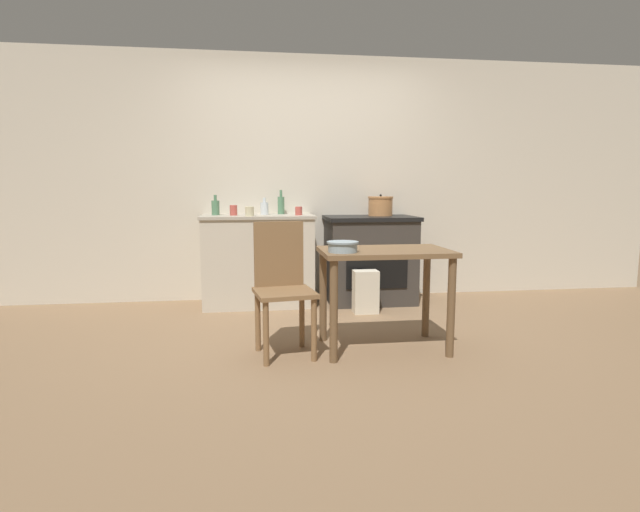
{
  "coord_description": "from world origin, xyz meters",
  "views": [
    {
      "loc": [
        -0.59,
        -3.76,
        1.17
      ],
      "look_at": [
        0.0,
        0.48,
        0.59
      ],
      "focal_mm": 28.0,
      "sensor_mm": 36.0,
      "label": 1
    }
  ],
  "objects_px": {
    "bottle_mid_left": "(281,205)",
    "mixing_bowl_large": "(343,246)",
    "stock_pot": "(380,206)",
    "cup_center_left": "(234,210)",
    "chair": "(282,284)",
    "cup_center_right": "(299,211)",
    "flour_sack": "(366,292)",
    "stove": "(370,259)",
    "bottle_left": "(216,207)",
    "bottle_far_left": "(264,208)",
    "cup_center": "(250,211)",
    "work_table": "(384,268)"
  },
  "relations": [
    {
      "from": "chair",
      "to": "mixing_bowl_large",
      "type": "height_order",
      "value": "chair"
    },
    {
      "from": "chair",
      "to": "flour_sack",
      "type": "distance_m",
      "value": 1.39
    },
    {
      "from": "flour_sack",
      "to": "mixing_bowl_large",
      "type": "bearing_deg",
      "value": -110.58
    },
    {
      "from": "flour_sack",
      "to": "stock_pot",
      "type": "height_order",
      "value": "stock_pot"
    },
    {
      "from": "bottle_mid_left",
      "to": "stove",
      "type": "bearing_deg",
      "value": -10.81
    },
    {
      "from": "bottle_far_left",
      "to": "flour_sack",
      "type": "bearing_deg",
      "value": -31.67
    },
    {
      "from": "chair",
      "to": "cup_center_right",
      "type": "bearing_deg",
      "value": 71.37
    },
    {
      "from": "work_table",
      "to": "mixing_bowl_large",
      "type": "distance_m",
      "value": 0.39
    },
    {
      "from": "bottle_left",
      "to": "cup_center_left",
      "type": "xyz_separation_m",
      "value": [
        0.18,
        -0.09,
        -0.03
      ]
    },
    {
      "from": "work_table",
      "to": "stove",
      "type": "bearing_deg",
      "value": 80.28
    },
    {
      "from": "flour_sack",
      "to": "bottle_left",
      "type": "xyz_separation_m",
      "value": [
        -1.41,
        0.55,
        0.79
      ]
    },
    {
      "from": "bottle_far_left",
      "to": "bottle_mid_left",
      "type": "height_order",
      "value": "bottle_mid_left"
    },
    {
      "from": "chair",
      "to": "bottle_left",
      "type": "relative_size",
      "value": 4.69
    },
    {
      "from": "work_table",
      "to": "bottle_left",
      "type": "distance_m",
      "value": 2.1
    },
    {
      "from": "bottle_far_left",
      "to": "cup_center",
      "type": "xyz_separation_m",
      "value": [
        -0.15,
        -0.28,
        -0.02
      ]
    },
    {
      "from": "stove",
      "to": "bottle_mid_left",
      "type": "height_order",
      "value": "bottle_mid_left"
    },
    {
      "from": "mixing_bowl_large",
      "to": "bottle_left",
      "type": "xyz_separation_m",
      "value": [
        -0.97,
        1.72,
        0.21
      ]
    },
    {
      "from": "mixing_bowl_large",
      "to": "bottle_far_left",
      "type": "distance_m",
      "value": 1.82
    },
    {
      "from": "work_table",
      "to": "cup_center_right",
      "type": "xyz_separation_m",
      "value": [
        -0.48,
        1.47,
        0.35
      ]
    },
    {
      "from": "bottle_left",
      "to": "flour_sack",
      "type": "bearing_deg",
      "value": -21.19
    },
    {
      "from": "cup_center",
      "to": "stock_pot",
      "type": "bearing_deg",
      "value": 10.87
    },
    {
      "from": "bottle_far_left",
      "to": "cup_center",
      "type": "relative_size",
      "value": 1.87
    },
    {
      "from": "bottle_mid_left",
      "to": "cup_center_left",
      "type": "relative_size",
      "value": 2.46
    },
    {
      "from": "mixing_bowl_large",
      "to": "work_table",
      "type": "bearing_deg",
      "value": 19.61
    },
    {
      "from": "chair",
      "to": "bottle_left",
      "type": "bearing_deg",
      "value": 100.69
    },
    {
      "from": "stock_pot",
      "to": "cup_center_right",
      "type": "height_order",
      "value": "stock_pot"
    },
    {
      "from": "chair",
      "to": "stock_pot",
      "type": "distance_m",
      "value": 2.02
    },
    {
      "from": "bottle_mid_left",
      "to": "mixing_bowl_large",
      "type": "bearing_deg",
      "value": -80.29
    },
    {
      "from": "stove",
      "to": "bottle_far_left",
      "type": "xyz_separation_m",
      "value": [
        -1.08,
        0.1,
        0.53
      ]
    },
    {
      "from": "stock_pot",
      "to": "bottle_mid_left",
      "type": "height_order",
      "value": "bottle_mid_left"
    },
    {
      "from": "mixing_bowl_large",
      "to": "cup_center",
      "type": "distance_m",
      "value": 1.61
    },
    {
      "from": "chair",
      "to": "cup_center",
      "type": "relative_size",
      "value": 10.24
    },
    {
      "from": "stove",
      "to": "bottle_far_left",
      "type": "distance_m",
      "value": 1.2
    },
    {
      "from": "flour_sack",
      "to": "bottle_mid_left",
      "type": "bearing_deg",
      "value": 139.35
    },
    {
      "from": "chair",
      "to": "cup_center",
      "type": "height_order",
      "value": "cup_center"
    },
    {
      "from": "cup_center_right",
      "to": "mixing_bowl_large",
      "type": "bearing_deg",
      "value": -84.53
    },
    {
      "from": "flour_sack",
      "to": "cup_center",
      "type": "bearing_deg",
      "value": 164.86
    },
    {
      "from": "cup_center_right",
      "to": "work_table",
      "type": "bearing_deg",
      "value": -71.8
    },
    {
      "from": "flour_sack",
      "to": "cup_center",
      "type": "height_order",
      "value": "cup_center"
    },
    {
      "from": "chair",
      "to": "flour_sack",
      "type": "bearing_deg",
      "value": 42.44
    },
    {
      "from": "cup_center",
      "to": "bottle_mid_left",
      "type": "bearing_deg",
      "value": 47.82
    },
    {
      "from": "stove",
      "to": "flour_sack",
      "type": "distance_m",
      "value": 0.55
    },
    {
      "from": "bottle_far_left",
      "to": "cup_center",
      "type": "bearing_deg",
      "value": -117.96
    },
    {
      "from": "bottle_mid_left",
      "to": "chair",
      "type": "bearing_deg",
      "value": -93.33
    },
    {
      "from": "work_table",
      "to": "bottle_mid_left",
      "type": "relative_size",
      "value": 3.73
    },
    {
      "from": "stock_pot",
      "to": "bottle_mid_left",
      "type": "xyz_separation_m",
      "value": [
        -1.03,
        0.1,
        0.01
      ]
    },
    {
      "from": "stock_pot",
      "to": "cup_center_left",
      "type": "height_order",
      "value": "stock_pot"
    },
    {
      "from": "stock_pot",
      "to": "stove",
      "type": "bearing_deg",
      "value": -148.63
    },
    {
      "from": "flour_sack",
      "to": "stove",
      "type": "bearing_deg",
      "value": 72.28
    },
    {
      "from": "bottle_left",
      "to": "cup_center_left",
      "type": "relative_size",
      "value": 1.99
    }
  ]
}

